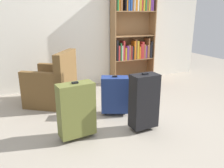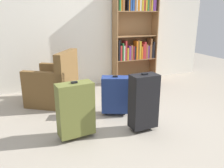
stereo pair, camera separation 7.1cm
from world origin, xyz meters
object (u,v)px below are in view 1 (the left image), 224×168
at_px(suitcase_olive, 76,110).
at_px(storage_box, 145,80).
at_px(bookshelf, 133,32).
at_px(armchair, 53,86).
at_px(suitcase_black, 144,101).
at_px(suitcase_navy_blue, 115,95).
at_px(mug, 90,100).

bearing_deg(suitcase_olive, storage_box, 38.40).
relative_size(bookshelf, storage_box, 4.61).
height_order(armchair, suitcase_olive, armchair).
bearing_deg(storage_box, bookshelf, 103.73).
bearing_deg(bookshelf, suitcase_black, -114.75).
distance_m(storage_box, suitcase_navy_blue, 1.61).
relative_size(mug, suitcase_olive, 0.16).
bearing_deg(bookshelf, storage_box, -76.27).
bearing_deg(suitcase_black, suitcase_olive, 170.68).
bearing_deg(mug, bookshelf, 33.81).
bearing_deg(suitcase_navy_blue, mug, 107.12).
distance_m(bookshelf, suitcase_navy_blue, 1.99).
xyz_separation_m(mug, storage_box, (1.38, 0.45, 0.08)).
bearing_deg(bookshelf, suitcase_olive, -133.30).
xyz_separation_m(armchair, mug, (0.58, -0.22, -0.27)).
bearing_deg(suitcase_navy_blue, armchair, 132.50).
height_order(armchair, storage_box, armchair).
xyz_separation_m(mug, suitcase_olive, (-0.52, -1.06, 0.33)).
relative_size(mug, suitcase_navy_blue, 0.20).
relative_size(armchair, suitcase_olive, 1.34).
relative_size(armchair, suitcase_navy_blue, 1.59).
relative_size(bookshelf, suitcase_olive, 2.75).
bearing_deg(suitcase_navy_blue, storage_box, 41.67).
xyz_separation_m(mug, suitcase_navy_blue, (0.19, -0.61, 0.27)).
distance_m(mug, storage_box, 1.46).
relative_size(suitcase_navy_blue, suitcase_black, 0.79).
relative_size(bookshelf, suitcase_black, 2.58).
height_order(armchair, suitcase_black, armchair).
bearing_deg(armchair, mug, -21.17).
bearing_deg(armchair, suitcase_olive, -87.67).
bearing_deg(mug, storage_box, 18.12).
bearing_deg(storage_box, suitcase_navy_blue, -138.33).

